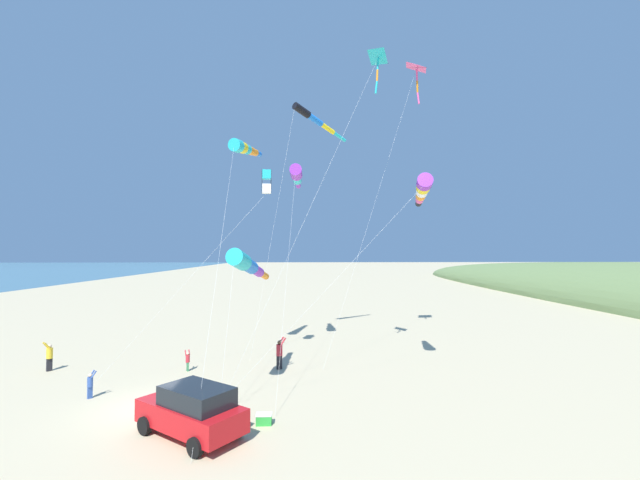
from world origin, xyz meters
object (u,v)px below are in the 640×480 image
at_px(person_bystander_far, 280,352).
at_px(kite_delta_checkered_midright, 417,68).
at_px(parked_car, 192,410).
at_px(kite_delta_white_trailing, 379,58).
at_px(person_adult_flyer, 49,355).
at_px(kite_box_long_streamer_right, 266,182).
at_px(person_child_grey_jacket, 188,360).
at_px(cooler_box, 264,419).
at_px(kite_windsock_teal_far_right, 247,265).
at_px(kite_windsock_red_high_left, 314,119).
at_px(kite_windsock_long_streamer_left, 244,148).
at_px(person_child_green_jacket, 90,383).
at_px(kite_windsock_purple_drifting, 297,176).
at_px(kite_windsock_black_fish_shape, 423,189).

height_order(person_bystander_far, kite_delta_checkered_midright, kite_delta_checkered_midright).
distance_m(parked_car, kite_delta_white_trailing, 20.52).
height_order(person_adult_flyer, kite_box_long_streamer_right, kite_box_long_streamer_right).
distance_m(person_child_grey_jacket, kite_box_long_streamer_right, 11.39).
relative_size(cooler_box, kite_delta_checkered_midright, 0.03).
xyz_separation_m(kite_windsock_teal_far_right, kite_box_long_streamer_right, (0.55, 4.59, 4.95)).
bearing_deg(parked_car, kite_delta_checkered_midright, 46.54).
height_order(cooler_box, kite_windsock_red_high_left, kite_windsock_red_high_left).
height_order(person_bystander_far, kite_windsock_long_streamer_left, kite_windsock_long_streamer_left).
bearing_deg(kite_windsock_teal_far_right, parked_car, -105.35).
height_order(person_child_green_jacket, kite_delta_checkered_midright, kite_delta_checkered_midright).
relative_size(kite_windsock_teal_far_right, kite_windsock_red_high_left, 0.45).
distance_m(kite_delta_checkered_midright, kite_windsock_purple_drifting, 11.79).
xyz_separation_m(kite_delta_checkered_midright, kite_windsock_black_fish_shape, (-1.72, -6.63, -9.87)).
height_order(person_child_green_jacket, kite_windsock_black_fish_shape, kite_windsock_black_fish_shape).
xyz_separation_m(person_child_green_jacket, kite_delta_white_trailing, (14.25, 3.32, 17.36)).
height_order(parked_car, kite_box_long_streamer_right, kite_box_long_streamer_right).
bearing_deg(kite_box_long_streamer_right, person_child_green_jacket, -145.22).
bearing_deg(kite_windsock_red_high_left, person_child_grey_jacket, -137.93).
bearing_deg(person_adult_flyer, person_bystander_far, -1.26).
bearing_deg(kite_windsock_purple_drifting, kite_delta_white_trailing, -46.96).
distance_m(cooler_box, kite_windsock_purple_drifting, 16.75).
xyz_separation_m(person_child_grey_jacket, kite_delta_white_trailing, (10.93, -0.91, 17.40)).
height_order(kite_windsock_long_streamer_left, kite_windsock_black_fish_shape, kite_windsock_long_streamer_left).
bearing_deg(kite_windsock_purple_drifting, person_child_green_jacket, -138.51).
relative_size(kite_windsock_purple_drifting, kite_windsock_black_fish_shape, 1.24).
relative_size(parked_car, person_child_green_jacket, 3.60).
bearing_deg(person_bystander_far, person_child_green_jacket, -153.06).
height_order(kite_windsock_long_streamer_left, kite_box_long_streamer_right, kite_windsock_long_streamer_left).
distance_m(kite_windsock_black_fish_shape, kite_box_long_streamer_right, 9.34).
relative_size(kite_windsock_long_streamer_left, kite_windsock_teal_far_right, 1.89).
bearing_deg(kite_windsock_red_high_left, kite_box_long_streamer_right, -118.96).
bearing_deg(kite_windsock_red_high_left, person_adult_flyer, -157.61).
bearing_deg(kite_windsock_black_fish_shape, person_child_grey_jacket, 171.35).
relative_size(person_child_green_jacket, kite_box_long_streamer_right, 0.11).
relative_size(kite_windsock_teal_far_right, kite_delta_white_trailing, 0.43).
distance_m(kite_delta_checkered_midright, kite_windsock_black_fish_shape, 12.02).
bearing_deg(person_bystander_far, kite_windsock_black_fish_shape, -15.01).
height_order(person_bystander_far, kite_windsock_purple_drifting, kite_windsock_purple_drifting).
distance_m(kite_windsock_purple_drifting, kite_windsock_teal_far_right, 10.01).
xyz_separation_m(person_bystander_far, kite_windsock_long_streamer_left, (-2.40, 2.01, 12.43)).
height_order(kite_windsock_purple_drifting, kite_windsock_red_high_left, kite_windsock_red_high_left).
relative_size(parked_car, kite_windsock_teal_far_right, 0.57).
bearing_deg(kite_windsock_red_high_left, parked_car, -108.34).
distance_m(cooler_box, kite_windsock_teal_far_right, 7.28).
relative_size(person_adult_flyer, kite_windsock_teal_far_right, 0.21).
xyz_separation_m(person_bystander_far, kite_delta_white_trailing, (5.70, -1.03, 17.05)).
height_order(parked_car, person_adult_flyer, parked_car).
bearing_deg(person_adult_flyer, person_child_grey_jacket, -2.95).
distance_m(person_bystander_far, kite_windsock_teal_far_right, 6.46).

